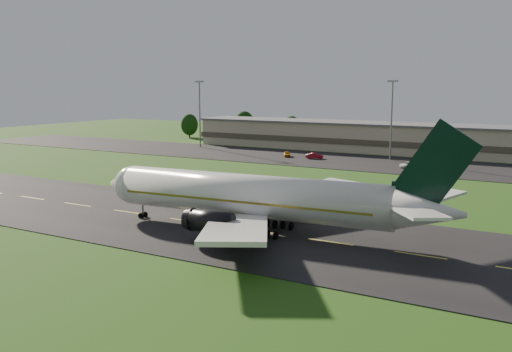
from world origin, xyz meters
The scene contains 11 objects.
ground centered at (0.00, 0.00, 0.00)m, with size 360.00×360.00×0.00m, color #1D4711.
taxiway centered at (0.00, 0.00, 0.05)m, with size 220.00×30.00×0.10m, color black.
apron centered at (0.00, 72.00, 0.05)m, with size 260.00×30.00×0.10m, color black.
airliner centered at (11.37, 0.07, 4.66)m, with size 51.28×42.03×15.57m.
terminal centered at (6.40, 96.18, 3.99)m, with size 145.00×16.00×8.40m.
light_mast_west centered at (-55.00, 80.00, 12.74)m, with size 2.40×1.20×20.35m.
light_mast_centre centered at (5.00, 80.00, 12.74)m, with size 2.40×1.20×20.35m.
tree_line centered at (28.26, 106.39, 4.92)m, with size 200.21×8.80×10.07m.
service_vehicle_a centered at (-20.81, 72.11, 0.79)m, with size 1.64×4.08×1.39m, color #C67D0B.
service_vehicle_b centered at (-12.60, 71.83, 0.84)m, with size 1.56×4.47×1.47m, color maroon.
service_vehicle_c centered at (12.96, 68.16, 0.76)m, with size 2.20×4.77×1.33m, color white.
Camera 1 is at (48.16, -63.55, 19.36)m, focal length 40.00 mm.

